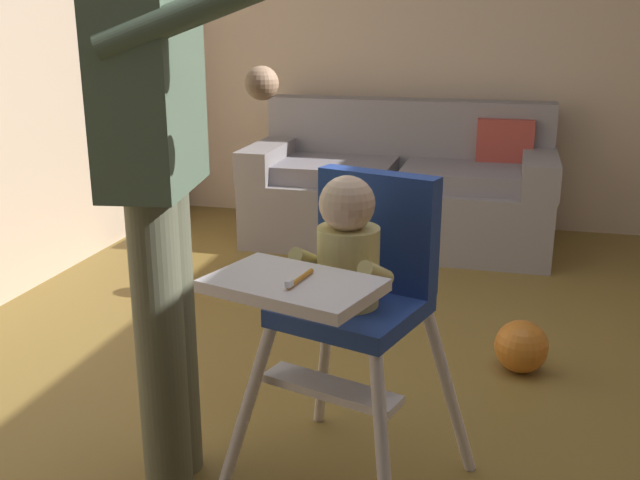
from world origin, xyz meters
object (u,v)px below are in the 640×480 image
high_chair (352,278)px  toy_ball (157,278)px  toy_ball_second (521,346)px  adult_standing (158,170)px  couch (401,189)px

high_chair → toy_ball: size_ratio=5.99×
high_chair → toy_ball_second: (0.50, 0.92, -0.56)m
adult_standing → toy_ball_second: (1.02, 1.00, -0.86)m
toy_ball → toy_ball_second: size_ratio=0.76×
high_chair → adult_standing: (-0.52, -0.09, 0.29)m
couch → high_chair: (0.24, -2.60, 0.34)m
toy_ball → toy_ball_second: (1.80, -0.43, 0.03)m
high_chair → toy_ball: 1.97m
high_chair → toy_ball_second: size_ratio=4.56×
high_chair → toy_ball: bearing=-119.0°
adult_standing → toy_ball_second: 1.67m
high_chair → adult_standing: 0.60m
adult_standing → toy_ball_second: size_ratio=8.00×
high_chair → adult_standing: adult_standing is taller
high_chair → adult_standing: size_ratio=0.57×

